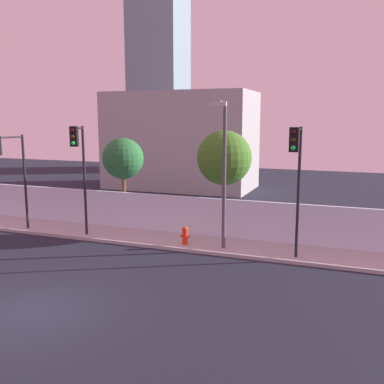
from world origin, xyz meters
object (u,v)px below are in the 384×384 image
object	(u,v)px
traffic_light_center	(296,165)
fire_hydrant	(185,235)
traffic_light_left	(79,158)
traffic_light_right	(10,162)
roadside_tree_midleft	(224,158)
roadside_tree_leftmost	(123,159)
street_lamp_curbside	(223,163)

from	to	relation	value
traffic_light_center	fire_hydrant	size ratio (longest dim) A/B	6.31
traffic_light_left	traffic_light_center	size ratio (longest dim) A/B	1.00
traffic_light_center	traffic_light_right	distance (m)	13.39
traffic_light_right	roadside_tree_midleft	world-z (taller)	roadside_tree_midleft
traffic_light_right	roadside_tree_leftmost	size ratio (longest dim) A/B	1.01
traffic_light_center	traffic_light_right	xyz separation A→B (m)	(-13.38, -0.30, -0.29)
street_lamp_curbside	fire_hydrant	bearing A→B (deg)	175.43
roadside_tree_midleft	traffic_light_right	bearing A→B (deg)	-158.49
traffic_light_right	fire_hydrant	world-z (taller)	traffic_light_right
traffic_light_left	traffic_light_right	bearing A→B (deg)	-173.56
traffic_light_center	roadside_tree_leftmost	world-z (taller)	traffic_light_center
traffic_light_right	roadside_tree_leftmost	world-z (taller)	traffic_light_right
fire_hydrant	street_lamp_curbside	bearing A→B (deg)	-4.57
traffic_light_right	street_lamp_curbside	distance (m)	10.41
street_lamp_curbside	fire_hydrant	xyz separation A→B (m)	(-1.77, 0.14, -3.25)
roadside_tree_leftmost	roadside_tree_midleft	world-z (taller)	roadside_tree_midleft
fire_hydrant	roadside_tree_midleft	xyz separation A→B (m)	(0.92, 2.83, 3.17)
traffic_light_center	roadside_tree_leftmost	distance (m)	10.01
traffic_light_right	roadside_tree_leftmost	distance (m)	5.49
traffic_light_left	fire_hydrant	distance (m)	6.00
roadside_tree_leftmost	fire_hydrant	bearing A→B (deg)	-31.54
traffic_light_center	street_lamp_curbside	distance (m)	3.04
traffic_light_left	roadside_tree_midleft	bearing A→B (deg)	29.53
street_lamp_curbside	fire_hydrant	world-z (taller)	street_lamp_curbside
traffic_light_center	roadside_tree_leftmost	xyz separation A→B (m)	(-9.39, 3.46, -0.35)
street_lamp_curbside	traffic_light_right	bearing A→B (deg)	-175.69
traffic_light_center	traffic_light_right	size ratio (longest dim) A/B	1.10
traffic_light_right	roadside_tree_leftmost	bearing A→B (deg)	43.25
traffic_light_left	roadside_tree_leftmost	xyz separation A→B (m)	(0.37, 3.35, -0.33)
traffic_light_center	roadside_tree_midleft	distance (m)	5.18
traffic_light_center	roadside_tree_leftmost	size ratio (longest dim) A/B	1.11
traffic_light_left	traffic_light_right	xyz separation A→B (m)	(-3.62, -0.41, -0.26)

